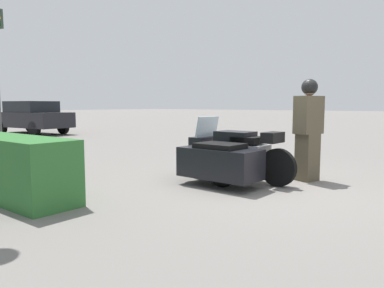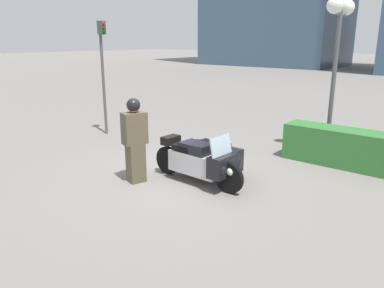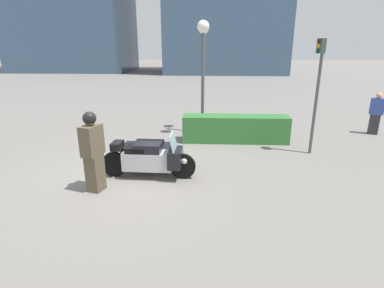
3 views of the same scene
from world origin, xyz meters
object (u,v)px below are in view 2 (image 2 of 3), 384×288
object	(u,v)px
officer_rider	(135,139)
traffic_light_far	(103,62)
twin_lamp_post	(339,28)
hedge_bush_curbside	(360,150)
police_motorcycle	(207,159)

from	to	relation	value
officer_rider	traffic_light_far	xyz separation A→B (m)	(-3.96, 2.32, 1.35)
twin_lamp_post	officer_rider	bearing A→B (deg)	-114.82
hedge_bush_curbside	traffic_light_far	xyz separation A→B (m)	(-7.45, -1.64, 1.86)
police_motorcycle	twin_lamp_post	xyz separation A→B (m)	(1.23, 3.95, 2.83)
officer_rider	traffic_light_far	bearing A→B (deg)	-14.04
officer_rider	police_motorcycle	bearing A→B (deg)	-118.62
hedge_bush_curbside	twin_lamp_post	size ratio (longest dim) A/B	0.90
twin_lamp_post	traffic_light_far	world-z (taller)	twin_lamp_post
twin_lamp_post	police_motorcycle	bearing A→B (deg)	-107.34
police_motorcycle	officer_rider	size ratio (longest dim) A/B	1.30
police_motorcycle	traffic_light_far	size ratio (longest dim) A/B	0.67
hedge_bush_curbside	officer_rider	bearing A→B (deg)	-131.41
police_motorcycle	officer_rider	world-z (taller)	officer_rider
officer_rider	traffic_light_far	distance (m)	4.78
police_motorcycle	traffic_light_far	world-z (taller)	traffic_light_far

